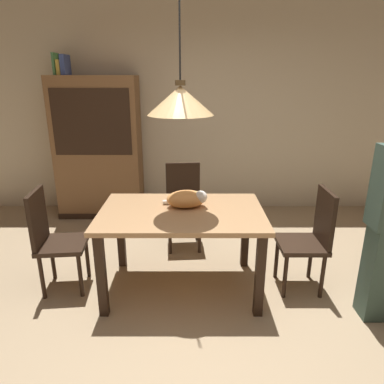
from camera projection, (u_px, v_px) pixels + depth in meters
The scene contains 12 objects.
ground at pixel (199, 325), 2.70m from camera, with size 10.00×10.00×0.00m, color tan.
back_wall at pixel (196, 106), 4.76m from camera, with size 6.40×0.10×2.90m, color beige.
dining_table at pixel (183, 221), 2.99m from camera, with size 1.40×0.90×0.75m.
chair_right_side at pixel (312, 236), 3.03m from camera, with size 0.40×0.40×0.93m.
chair_left_side at pixel (54, 236), 3.03m from camera, with size 0.44×0.44×0.93m.
chair_far_back at pixel (184, 202), 3.87m from camera, with size 0.43×0.43×0.93m.
cat_sleeping at pixel (188, 199), 3.01m from camera, with size 0.39×0.26×0.16m.
pendant_lamp at pixel (181, 100), 2.67m from camera, with size 0.52×0.52×1.30m.
hutch_bookcase at pixel (100, 151), 4.62m from camera, with size 1.12×0.45×1.85m.
book_green_slim at pixel (57, 64), 4.28m from camera, with size 0.03×0.20×0.26m, color #427A4C.
book_yellow_short at pixel (62, 67), 4.29m from camera, with size 0.04×0.20×0.18m, color gold.
book_blue_wide at pixel (67, 65), 4.28m from camera, with size 0.06×0.24×0.24m, color #384C93.
Camera 1 is at (-0.05, -2.24, 1.84)m, focal length 32.49 mm.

